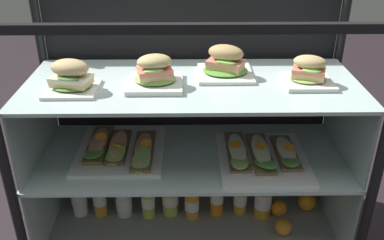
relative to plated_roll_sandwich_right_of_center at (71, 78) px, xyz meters
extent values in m
cube|color=black|center=(0.42, 0.07, -0.75)|extent=(6.00, 6.00, 0.02)
cube|color=#9FA2A4|center=(0.42, 0.07, -0.72)|extent=(1.27, 0.56, 0.04)
cylinder|color=black|center=(-0.20, -0.19, -0.25)|extent=(0.04, 0.04, 0.97)
cylinder|color=black|center=(1.03, -0.19, -0.25)|extent=(0.04, 0.04, 0.97)
cylinder|color=black|center=(-0.20, 0.33, -0.25)|extent=(0.04, 0.04, 0.97)
cylinder|color=black|center=(1.03, 0.33, -0.25)|extent=(0.04, 0.04, 0.97)
cube|color=black|center=(0.42, -0.19, 0.22)|extent=(1.23, 0.03, 0.03)
cube|color=black|center=(0.42, 0.34, -0.23)|extent=(1.20, 0.01, 0.93)
cube|color=silver|center=(-0.18, 0.07, -0.53)|extent=(0.01, 0.49, 0.33)
cube|color=silver|center=(1.01, 0.07, -0.53)|extent=(0.01, 0.49, 0.33)
cube|color=silver|center=(0.42, 0.07, -0.36)|extent=(1.22, 0.50, 0.01)
cube|color=silver|center=(-0.18, 0.07, -0.21)|extent=(0.01, 0.49, 0.30)
cube|color=silver|center=(1.01, 0.07, -0.21)|extent=(0.01, 0.49, 0.30)
cube|color=silver|center=(0.42, 0.07, -0.05)|extent=(1.22, 0.50, 0.01)
cube|color=white|center=(0.00, 0.00, -0.04)|extent=(0.18, 0.18, 0.01)
ellipsoid|color=#5D9A40|center=(0.00, 0.00, -0.03)|extent=(0.14, 0.12, 0.02)
cube|color=#E4C383|center=(0.00, 0.00, -0.02)|extent=(0.14, 0.11, 0.02)
cube|color=beige|center=(0.00, 0.00, 0.00)|extent=(0.15, 0.12, 0.01)
ellipsoid|color=#5D8B42|center=(0.00, -0.04, 0.01)|extent=(0.08, 0.05, 0.01)
ellipsoid|color=tan|center=(0.00, 0.00, 0.04)|extent=(0.15, 0.12, 0.06)
cube|color=white|center=(0.28, 0.04, -0.04)|extent=(0.19, 0.19, 0.02)
ellipsoid|color=#7EB154|center=(0.28, 0.04, -0.02)|extent=(0.15, 0.13, 0.02)
cube|color=#E1C680|center=(0.28, 0.04, -0.01)|extent=(0.13, 0.11, 0.02)
cube|color=#E78167|center=(0.28, 0.04, 0.01)|extent=(0.14, 0.12, 0.02)
ellipsoid|color=#8DB763|center=(0.28, 0.00, 0.02)|extent=(0.07, 0.05, 0.01)
ellipsoid|color=tan|center=(0.28, 0.04, 0.04)|extent=(0.14, 0.12, 0.05)
cube|color=white|center=(0.54, 0.14, -0.04)|extent=(0.20, 0.20, 0.01)
ellipsoid|color=#5A9837|center=(0.54, 0.14, -0.03)|extent=(0.17, 0.14, 0.02)
cube|color=tan|center=(0.54, 0.14, -0.01)|extent=(0.15, 0.13, 0.02)
cube|color=tan|center=(0.54, 0.14, 0.01)|extent=(0.15, 0.13, 0.02)
ellipsoid|color=#80CB48|center=(0.54, 0.10, 0.02)|extent=(0.08, 0.06, 0.01)
ellipsoid|color=tan|center=(0.54, 0.14, 0.04)|extent=(0.16, 0.13, 0.06)
cube|color=white|center=(0.83, 0.05, -0.04)|extent=(0.17, 0.17, 0.02)
ellipsoid|color=#8CB651|center=(0.83, 0.05, -0.03)|extent=(0.13, 0.11, 0.01)
cube|color=#E2BD7B|center=(0.83, 0.05, -0.01)|extent=(0.13, 0.11, 0.02)
cube|color=#E78169|center=(0.83, 0.05, 0.00)|extent=(0.13, 0.11, 0.01)
ellipsoid|color=#97D258|center=(0.83, 0.02, 0.02)|extent=(0.07, 0.05, 0.02)
ellipsoid|color=tan|center=(0.83, 0.05, 0.04)|extent=(0.13, 0.11, 0.05)
cube|color=white|center=(0.13, 0.10, -0.35)|extent=(0.34, 0.38, 0.01)
cube|color=brown|center=(0.04, 0.12, -0.33)|extent=(0.08, 0.28, 0.01)
ellipsoid|color=#62B648|center=(0.04, 0.03, -0.32)|extent=(0.08, 0.14, 0.05)
ellipsoid|color=#E2A182|center=(0.04, 0.12, -0.32)|extent=(0.07, 0.23, 0.02)
cylinder|color=orange|center=(0.05, 0.13, -0.31)|extent=(0.05, 0.04, 0.03)
cube|color=brown|center=(0.12, 0.10, -0.33)|extent=(0.08, 0.26, 0.01)
ellipsoid|color=#7FB14E|center=(0.12, 0.02, -0.32)|extent=(0.10, 0.14, 0.05)
ellipsoid|color=#F1A584|center=(0.12, 0.10, -0.32)|extent=(0.07, 0.21, 0.02)
cylinder|color=orange|center=(0.13, 0.06, -0.31)|extent=(0.06, 0.06, 0.03)
cube|color=brown|center=(0.22, 0.07, -0.34)|extent=(0.08, 0.30, 0.01)
ellipsoid|color=#88B561|center=(0.22, -0.02, -0.32)|extent=(0.08, 0.16, 0.05)
ellipsoid|color=#F59F86|center=(0.22, 0.07, -0.32)|extent=(0.07, 0.24, 0.01)
cylinder|color=orange|center=(0.23, 0.08, -0.31)|extent=(0.06, 0.06, 0.03)
cube|color=white|center=(0.69, 0.03, -0.35)|extent=(0.34, 0.38, 0.01)
cube|color=brown|center=(0.59, 0.06, -0.34)|extent=(0.08, 0.29, 0.01)
ellipsoid|color=#98BE65|center=(0.59, -0.02, -0.33)|extent=(0.09, 0.16, 0.04)
ellipsoid|color=#EAE9D0|center=(0.59, 0.06, -0.32)|extent=(0.07, 0.23, 0.02)
cylinder|color=orange|center=(0.59, 0.07, -0.31)|extent=(0.05, 0.05, 0.02)
cube|color=brown|center=(0.68, 0.05, -0.34)|extent=(0.08, 0.30, 0.01)
ellipsoid|color=#60AF42|center=(0.68, -0.04, -0.33)|extent=(0.11, 0.16, 0.06)
ellipsoid|color=#EAE9C6|center=(0.68, 0.05, -0.32)|extent=(0.07, 0.24, 0.02)
cylinder|color=orange|center=(0.68, 0.05, -0.31)|extent=(0.06, 0.06, 0.02)
cube|color=brown|center=(0.78, 0.05, -0.34)|extent=(0.08, 0.25, 0.01)
ellipsoid|color=#639644|center=(0.78, -0.03, -0.32)|extent=(0.09, 0.14, 0.04)
ellipsoid|color=silver|center=(0.78, 0.05, -0.32)|extent=(0.07, 0.20, 0.02)
cylinder|color=orange|center=(0.79, 0.04, -0.31)|extent=(0.06, 0.06, 0.02)
cylinder|color=white|center=(-0.08, 0.13, -0.61)|extent=(0.07, 0.07, 0.18)
cylinder|color=silver|center=(-0.08, 0.13, -0.61)|extent=(0.07, 0.07, 0.06)
cylinder|color=white|center=(-0.08, 0.13, -0.50)|extent=(0.03, 0.03, 0.05)
cylinder|color=gold|center=(-0.08, 0.13, -0.47)|extent=(0.04, 0.04, 0.01)
cylinder|color=orange|center=(0.01, 0.13, -0.60)|extent=(0.06, 0.06, 0.20)
cylinder|color=white|center=(0.01, 0.13, -0.60)|extent=(0.06, 0.06, 0.08)
cylinder|color=orange|center=(0.01, 0.13, -0.47)|extent=(0.03, 0.03, 0.04)
cylinder|color=#2A69B5|center=(0.01, 0.13, -0.45)|extent=(0.04, 0.04, 0.01)
cylinder|color=silver|center=(0.12, 0.12, -0.62)|extent=(0.07, 0.07, 0.15)
cylinder|color=silver|center=(0.12, 0.12, -0.63)|extent=(0.07, 0.07, 0.06)
cylinder|color=white|center=(0.12, 0.12, -0.52)|extent=(0.03, 0.03, 0.05)
cylinder|color=gold|center=(0.12, 0.12, -0.49)|extent=(0.04, 0.04, 0.01)
cylinder|color=#C1CD55|center=(0.23, 0.11, -0.61)|extent=(0.06, 0.06, 0.18)
cylinder|color=white|center=(0.23, 0.11, -0.62)|extent=(0.06, 0.06, 0.05)
cylinder|color=#AFD044|center=(0.23, 0.11, -0.50)|extent=(0.03, 0.03, 0.05)
cylinder|color=gold|center=(0.23, 0.11, -0.47)|extent=(0.04, 0.04, 0.02)
cylinder|color=#BDCB53|center=(0.32, 0.13, -0.61)|extent=(0.07, 0.07, 0.16)
cylinder|color=white|center=(0.32, 0.13, -0.62)|extent=(0.07, 0.07, 0.05)
cylinder|color=#B8D44D|center=(0.32, 0.13, -0.51)|extent=(0.04, 0.04, 0.04)
cylinder|color=silver|center=(0.32, 0.13, -0.48)|extent=(0.04, 0.04, 0.02)
cylinder|color=orange|center=(0.42, 0.10, -0.61)|extent=(0.06, 0.06, 0.18)
cylinder|color=white|center=(0.42, 0.10, -0.63)|extent=(0.06, 0.06, 0.05)
cylinder|color=orange|center=(0.42, 0.10, -0.49)|extent=(0.03, 0.03, 0.05)
cylinder|color=silver|center=(0.42, 0.10, -0.46)|extent=(0.03, 0.03, 0.01)
cylinder|color=orange|center=(0.52, 0.12, -0.61)|extent=(0.06, 0.06, 0.18)
cylinder|color=silver|center=(0.52, 0.12, -0.60)|extent=(0.06, 0.06, 0.05)
cylinder|color=orange|center=(0.52, 0.12, -0.50)|extent=(0.03, 0.03, 0.04)
cylinder|color=black|center=(0.52, 0.12, -0.47)|extent=(0.03, 0.03, 0.01)
cylinder|color=gold|center=(0.63, 0.13, -0.60)|extent=(0.06, 0.06, 0.19)
cylinder|color=white|center=(0.63, 0.13, -0.62)|extent=(0.06, 0.06, 0.06)
cylinder|color=gold|center=(0.63, 0.13, -0.49)|extent=(0.03, 0.03, 0.03)
cylinder|color=silver|center=(0.63, 0.13, -0.46)|extent=(0.03, 0.03, 0.02)
cylinder|color=gold|center=(0.72, 0.11, -0.60)|extent=(0.07, 0.07, 0.19)
cylinder|color=silver|center=(0.72, 0.11, -0.61)|extent=(0.07, 0.07, 0.08)
cylinder|color=gold|center=(0.72, 0.11, -0.49)|extent=(0.03, 0.03, 0.04)
cylinder|color=#296AB0|center=(0.72, 0.11, -0.46)|extent=(0.04, 0.04, 0.01)
sphere|color=orange|center=(0.80, 0.11, -0.66)|extent=(0.07, 0.07, 0.07)
sphere|color=orange|center=(0.93, 0.15, -0.65)|extent=(0.08, 0.08, 0.08)
sphere|color=orange|center=(0.79, -0.01, -0.66)|extent=(0.07, 0.07, 0.07)
camera|label=1|loc=(0.40, -1.36, 0.54)|focal=39.65mm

